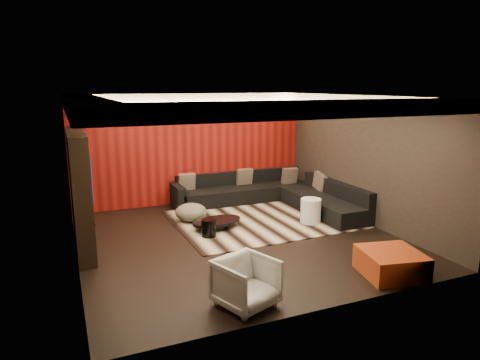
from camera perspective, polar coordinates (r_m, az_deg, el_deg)
name	(u,v)px	position (r m, az deg, el deg)	size (l,w,h in m)	color
floor	(238,239)	(8.61, -0.28, -7.87)	(6.00, 6.00, 0.02)	black
ceiling	(238,95)	(8.07, -0.31, 11.23)	(6.00, 6.00, 0.02)	silver
wall_back	(193,149)	(11.03, -6.35, 4.15)	(6.00, 0.02, 2.80)	black
wall_left	(70,183)	(7.62, -21.68, -0.43)	(0.02, 6.00, 2.80)	black
wall_right	(364,159)	(9.77, 16.24, 2.65)	(0.02, 6.00, 2.80)	black
red_feature_wall	(193,149)	(10.99, -6.29, 4.12)	(5.98, 0.05, 2.78)	#6B0C0A
soffit_back	(195,98)	(10.62, -6.03, 10.83)	(6.00, 0.60, 0.22)	silver
soffit_front	(318,109)	(5.68, 10.37, 9.28)	(6.00, 0.60, 0.22)	silver
soffit_left	(84,104)	(7.47, -20.08, 9.46)	(0.60, 4.80, 0.22)	silver
soffit_right	(356,100)	(9.45, 15.24, 10.26)	(0.60, 4.80, 0.22)	silver
cove_back	(199,102)	(10.30, -5.45, 10.29)	(4.80, 0.08, 0.04)	#FFD899
cove_front	(304,115)	(5.98, 8.54, 8.63)	(4.80, 0.08, 0.04)	#FFD899
cove_left	(106,109)	(7.50, -17.41, 8.97)	(0.08, 4.80, 0.04)	#FFD899
cove_right	(343,105)	(9.25, 13.52, 9.76)	(0.08, 4.80, 0.04)	#FFD899
tv_surround	(80,192)	(8.27, -20.53, -1.51)	(0.30, 2.00, 2.20)	black
tv_screen	(88,172)	(8.21, -19.61, 0.96)	(0.04, 1.30, 0.80)	black
tv_shelf	(91,212)	(8.38, -19.23, -4.07)	(0.04, 1.60, 0.04)	black
rug	(264,219)	(9.80, 3.24, -5.22)	(4.00, 3.00, 0.02)	#C7B491
coffee_table	(217,224)	(9.12, -3.10, -5.89)	(1.11, 1.11, 0.19)	black
drum_stool	(209,228)	(8.65, -4.19, -6.37)	(0.30, 0.30, 0.35)	black
striped_pouf	(191,212)	(9.65, -6.54, -4.29)	(0.71, 0.71, 0.39)	#C1B596
white_side_table	(311,211)	(9.57, 9.41, -4.12)	(0.45, 0.45, 0.56)	silver
orange_ottoman	(391,263)	(7.39, 19.48, -10.42)	(0.90, 0.90, 0.40)	maroon
armchair	(246,283)	(6.03, 0.82, -13.56)	(0.73, 0.75, 0.68)	silver
sectional_sofa	(273,196)	(10.85, 4.38, -2.09)	(3.65, 3.50, 0.75)	black
throw_pillows	(260,179)	(11.09, 2.74, 0.16)	(3.35, 1.66, 0.50)	#C8AA92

